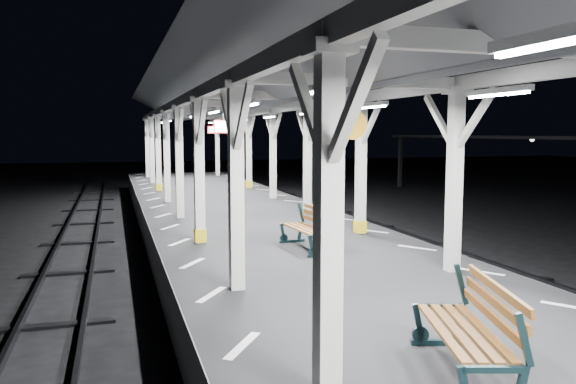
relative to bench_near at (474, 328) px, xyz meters
name	(u,v)px	position (x,y,z in m)	size (l,w,h in m)	color
ground	(312,303)	(0.38, 5.96, -1.53)	(120.00, 120.00, 0.00)	black
platform	(312,279)	(0.38, 5.96, -1.03)	(6.00, 50.00, 1.00)	black
hazard_stripes_left	(192,263)	(-2.07, 5.96, -0.53)	(1.00, 48.00, 0.01)	silver
hazard_stripes_right	(417,248)	(2.83, 5.96, -0.53)	(1.00, 48.00, 0.01)	silver
track_left	(52,323)	(-4.62, 5.96, -1.45)	(2.20, 60.00, 0.16)	#2D2D33
track_right	(512,280)	(5.38, 5.96, -1.45)	(2.20, 60.00, 0.16)	#2D2D33
canopy	(313,80)	(0.38, 5.94, 3.03)	(5.40, 49.00, 4.65)	silver
bench_near	(474,328)	(0.00, 0.00, 0.00)	(1.19, 1.96, 1.00)	black
bench_mid	(310,227)	(0.56, 6.58, -0.05)	(0.75, 1.72, 0.91)	black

